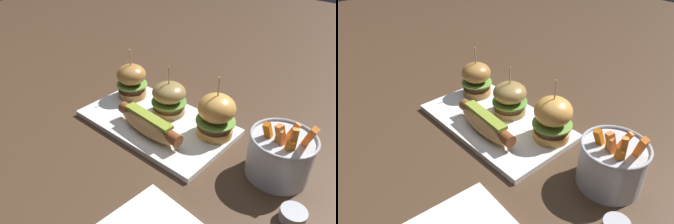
{
  "view_description": "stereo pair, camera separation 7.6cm",
  "coord_description": "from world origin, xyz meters",
  "views": [
    {
      "loc": [
        0.46,
        -0.48,
        0.47
      ],
      "look_at": [
        0.04,
        0.0,
        0.05
      ],
      "focal_mm": 34.43,
      "sensor_mm": 36.0,
      "label": 1
    },
    {
      "loc": [
        0.51,
        -0.42,
        0.47
      ],
      "look_at": [
        0.04,
        0.0,
        0.05
      ],
      "focal_mm": 34.43,
      "sensor_mm": 36.0,
      "label": 2
    }
  ],
  "objects": [
    {
      "name": "fries_bucket",
      "position": [
        0.3,
        0.04,
        0.05
      ],
      "size": [
        0.13,
        0.13,
        0.15
      ],
      "color": "#B7BABF",
      "rests_on": "ground"
    },
    {
      "name": "platter_main",
      "position": [
        0.0,
        0.0,
        0.01
      ],
      "size": [
        0.37,
        0.22,
        0.01
      ],
      "primitive_type": "cube",
      "color": "white",
      "rests_on": "ground"
    },
    {
      "name": "ground_plane",
      "position": [
        0.0,
        0.0,
        0.0
      ],
      "size": [
        3.0,
        3.0,
        0.0
      ],
      "primitive_type": "plane",
      "color": "#422D1E"
    },
    {
      "name": "slider_left",
      "position": [
        -0.13,
        0.04,
        0.06
      ],
      "size": [
        0.08,
        0.08,
        0.14
      ],
      "color": "#A97538",
      "rests_on": "platter_main"
    },
    {
      "name": "hot_dog",
      "position": [
        0.02,
        -0.05,
        0.04
      ],
      "size": [
        0.2,
        0.07,
        0.05
      ],
      "color": "tan",
      "rests_on": "platter_main"
    },
    {
      "name": "slider_right",
      "position": [
        0.14,
        0.05,
        0.07
      ],
      "size": [
        0.09,
        0.09,
        0.15
      ],
      "color": "gold",
      "rests_on": "platter_main"
    },
    {
      "name": "slider_center",
      "position": [
        -0.0,
        0.05,
        0.06
      ],
      "size": [
        0.09,
        0.09,
        0.13
      ],
      "color": "olive",
      "rests_on": "platter_main"
    }
  ]
}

